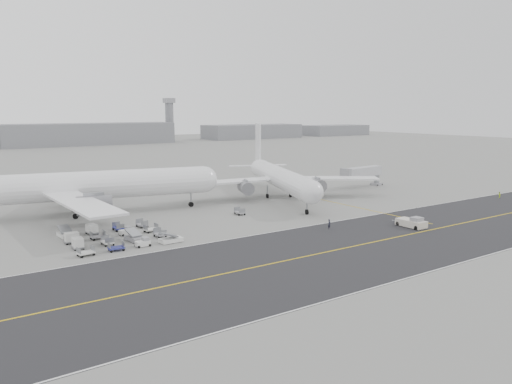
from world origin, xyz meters
TOP-DOWN VIEW (x-y plane):
  - ground at (0.00, 0.00)m, footprint 700.00×700.00m
  - taxiway at (5.02, -17.98)m, footprint 220.00×59.00m
  - horizon_buildings at (30.00, 260.00)m, footprint 520.00×28.00m
  - control_tower at (100.00, 265.00)m, footprint 7.00×7.00m
  - airliner_a at (-27.47, 34.26)m, footprint 64.15×62.83m
  - airliner_b at (22.63, 27.01)m, footprint 51.20×52.14m
  - pushback_tug at (24.31, -14.35)m, footprint 2.90×7.70m
  - jet_bridge at (53.50, 27.20)m, footprint 16.82×4.70m
  - gse_cluster at (-27.18, 8.87)m, footprint 22.80×22.04m
  - stray_dolly at (2.55, 14.83)m, footprint 1.78×2.71m
  - ground_crew_a at (9.66, -6.46)m, footprint 0.83×0.68m
  - ground_crew_b at (70.59, -5.53)m, footprint 0.90×0.79m

SIDE VIEW (x-z plane):
  - ground at x=0.00m, z-range 0.00..0.00m
  - horizon_buildings at x=30.00m, z-range -14.00..14.00m
  - gse_cluster at x=-27.18m, z-range -0.99..0.99m
  - stray_dolly at x=2.55m, z-range -0.80..0.80m
  - taxiway at x=5.02m, z-range -0.01..0.03m
  - ground_crew_b at x=70.59m, z-range 0.00..1.56m
  - pushback_tug at x=24.31m, z-range -0.20..2.00m
  - ground_crew_a at x=9.66m, z-range 0.00..1.96m
  - jet_bridge at x=53.50m, z-range 1.24..7.53m
  - airliner_b at x=22.63m, z-range -3.99..14.84m
  - airliner_a at x=-27.47m, z-range -4.75..17.64m
  - control_tower at x=100.00m, z-range 0.63..31.88m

